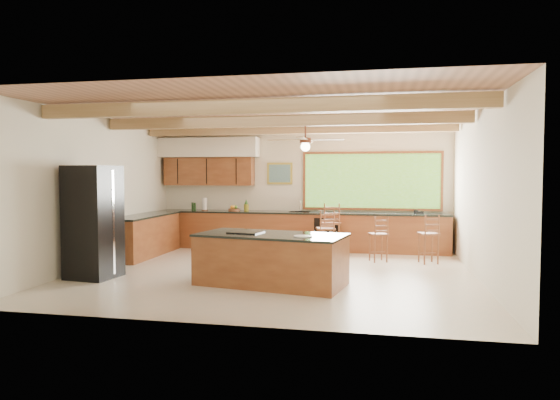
# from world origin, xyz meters

# --- Properties ---
(ground) EXTENTS (7.20, 7.20, 0.00)m
(ground) POSITION_xyz_m (0.00, 0.00, 0.00)
(ground) COLOR beige
(ground) RESTS_ON ground
(room_shell) EXTENTS (7.27, 6.54, 3.02)m
(room_shell) POSITION_xyz_m (-0.17, 0.65, 2.21)
(room_shell) COLOR beige
(room_shell) RESTS_ON ground
(counter_run) EXTENTS (7.12, 3.10, 1.24)m
(counter_run) POSITION_xyz_m (-0.82, 2.52, 0.46)
(counter_run) COLOR brown
(counter_run) RESTS_ON ground
(island) EXTENTS (2.59, 1.54, 0.86)m
(island) POSITION_xyz_m (0.15, -0.96, 0.42)
(island) COLOR brown
(island) RESTS_ON ground
(refrigerator) EXTENTS (0.85, 0.83, 1.98)m
(refrigerator) POSITION_xyz_m (-3.05, -1.04, 0.99)
(refrigerator) COLOR black
(refrigerator) RESTS_ON ground
(bar_stool_a) EXTENTS (0.48, 0.48, 1.05)m
(bar_stool_a) POSITION_xyz_m (0.74, 1.88, 0.62)
(bar_stool_a) COLOR brown
(bar_stool_a) RESTS_ON ground
(bar_stool_b) EXTENTS (0.51, 0.51, 1.18)m
(bar_stool_b) POSITION_xyz_m (0.80, 2.39, 0.70)
(bar_stool_b) COLOR brown
(bar_stool_b) RESTS_ON ground
(bar_stool_c) EXTENTS (0.45, 0.45, 0.96)m
(bar_stool_c) POSITION_xyz_m (1.88, 1.55, 0.57)
(bar_stool_c) COLOR brown
(bar_stool_c) RESTS_ON ground
(bar_stool_d) EXTENTS (0.46, 0.46, 1.01)m
(bar_stool_d) POSITION_xyz_m (2.90, 1.55, 0.60)
(bar_stool_d) COLOR brown
(bar_stool_d) RESTS_ON ground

